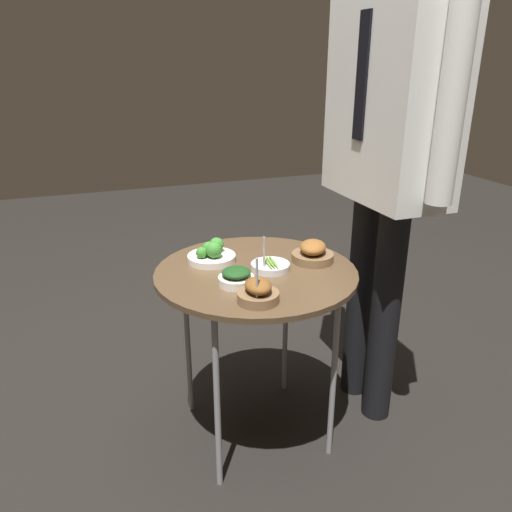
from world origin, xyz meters
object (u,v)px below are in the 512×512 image
object	(u,v)px
bowl_roast_front_center	(313,253)
waiter_figure	(389,127)
serving_cart	(256,283)
bowl_spinach_mid_left	(236,277)
bowl_roast_far_rim	(258,292)
bowl_asparagus_mid_right	(270,266)
bowl_broccoli_back_right	(212,254)

from	to	relation	value
bowl_roast_front_center	waiter_figure	bearing A→B (deg)	91.46
serving_cart	bowl_spinach_mid_left	size ratio (longest dim) A/B	5.97
serving_cart	bowl_roast_front_center	size ratio (longest dim) A/B	4.56
bowl_roast_front_center	bowl_spinach_mid_left	distance (m)	0.32
bowl_roast_far_rim	bowl_roast_front_center	xyz separation A→B (m)	(-0.22, 0.28, 0.00)
bowl_asparagus_mid_right	bowl_spinach_mid_left	xyz separation A→B (m)	(0.07, -0.14, 0.01)
bowl_asparagus_mid_right	bowl_spinach_mid_left	size ratio (longest dim) A/B	1.15
bowl_roast_far_rim	bowl_asparagus_mid_right	bearing A→B (deg)	149.78
bowl_roast_front_center	bowl_spinach_mid_left	size ratio (longest dim) A/B	1.31
bowl_asparagus_mid_right	bowl_spinach_mid_left	distance (m)	0.16
bowl_roast_front_center	bowl_broccoli_back_right	distance (m)	0.35
bowl_roast_far_rim	waiter_figure	distance (m)	0.72
bowl_asparagus_mid_right	waiter_figure	bearing A→B (deg)	93.37
bowl_broccoli_back_right	bowl_roast_front_center	bearing A→B (deg)	69.62
serving_cart	bowl_broccoli_back_right	world-z (taller)	bowl_broccoli_back_right
waiter_figure	bowl_roast_far_rim	bearing A→B (deg)	-67.19
bowl_asparagus_mid_right	bowl_broccoli_back_right	bearing A→B (deg)	-130.91
bowl_roast_far_rim	bowl_asparagus_mid_right	distance (m)	0.24
serving_cart	bowl_asparagus_mid_right	world-z (taller)	bowl_asparagus_mid_right
bowl_roast_far_rim	bowl_broccoli_back_right	world-z (taller)	bowl_roast_far_rim
bowl_roast_far_rim	bowl_spinach_mid_left	size ratio (longest dim) A/B	1.31
serving_cart	waiter_figure	world-z (taller)	waiter_figure
bowl_roast_far_rim	waiter_figure	xyz separation A→B (m)	(-0.23, 0.55, 0.41)
bowl_roast_front_center	bowl_broccoli_back_right	xyz separation A→B (m)	(-0.12, -0.32, -0.00)
bowl_asparagus_mid_right	waiter_figure	distance (m)	0.61
bowl_spinach_mid_left	serving_cart	bearing A→B (deg)	131.77
bowl_broccoli_back_right	bowl_spinach_mid_left	world-z (taller)	bowl_broccoli_back_right
bowl_roast_front_center	bowl_asparagus_mid_right	bearing A→B (deg)	-83.54
bowl_broccoli_back_right	serving_cart	bearing A→B (deg)	42.18
bowl_roast_front_center	bowl_broccoli_back_right	world-z (taller)	bowl_broccoli_back_right
bowl_roast_far_rim	bowl_broccoli_back_right	bearing A→B (deg)	-173.31
bowl_spinach_mid_left	waiter_figure	bearing A→B (deg)	99.81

